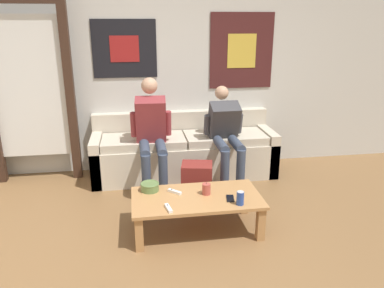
{
  "coord_description": "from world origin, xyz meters",
  "views": [
    {
      "loc": [
        -0.42,
        -2.34,
        1.88
      ],
      "look_at": [
        0.14,
        1.21,
        0.69
      ],
      "focal_mm": 35.0,
      "sensor_mm": 36.0,
      "label": 1
    }
  ],
  "objects_px": {
    "person_seated_adult": "(152,131)",
    "backpack": "(197,182)",
    "pillar_candle": "(206,189)",
    "game_controller_near_right": "(168,208)",
    "couch": "(184,153)",
    "drink_can_blue": "(240,198)",
    "ceramic_bowl": "(150,186)",
    "cell_phone": "(230,198)",
    "game_controller_near_left": "(175,192)",
    "person_seated_teen": "(226,133)",
    "coffee_table": "(197,202)"
  },
  "relations": [
    {
      "from": "game_controller_near_left",
      "to": "person_seated_teen",
      "type": "bearing_deg",
      "value": 51.66
    },
    {
      "from": "drink_can_blue",
      "to": "person_seated_teen",
      "type": "bearing_deg",
      "value": 82.23
    },
    {
      "from": "coffee_table",
      "to": "game_controller_near_left",
      "type": "distance_m",
      "value": 0.23
    },
    {
      "from": "person_seated_adult",
      "to": "game_controller_near_right",
      "type": "relative_size",
      "value": 8.57
    },
    {
      "from": "person_seated_adult",
      "to": "pillar_candle",
      "type": "distance_m",
      "value": 1.1
    },
    {
      "from": "game_controller_near_left",
      "to": "cell_phone",
      "type": "height_order",
      "value": "game_controller_near_left"
    },
    {
      "from": "game_controller_near_left",
      "to": "ceramic_bowl",
      "type": "bearing_deg",
      "value": 159.29
    },
    {
      "from": "person_seated_teen",
      "to": "ceramic_bowl",
      "type": "relative_size",
      "value": 6.47
    },
    {
      "from": "game_controller_near_left",
      "to": "cell_phone",
      "type": "relative_size",
      "value": 0.87
    },
    {
      "from": "person_seated_adult",
      "to": "drink_can_blue",
      "type": "relative_size",
      "value": 10.22
    },
    {
      "from": "backpack",
      "to": "game_controller_near_left",
      "type": "relative_size",
      "value": 3.2
    },
    {
      "from": "person_seated_adult",
      "to": "backpack",
      "type": "xyz_separation_m",
      "value": [
        0.46,
        -0.36,
        -0.5
      ]
    },
    {
      "from": "coffee_table",
      "to": "cell_phone",
      "type": "height_order",
      "value": "cell_phone"
    },
    {
      "from": "couch",
      "to": "drink_can_blue",
      "type": "relative_size",
      "value": 18.21
    },
    {
      "from": "coffee_table",
      "to": "pillar_candle",
      "type": "bearing_deg",
      "value": 20.12
    },
    {
      "from": "ceramic_bowl",
      "to": "drink_can_blue",
      "type": "relative_size",
      "value": 1.42
    },
    {
      "from": "coffee_table",
      "to": "drink_can_blue",
      "type": "xyz_separation_m",
      "value": [
        0.35,
        -0.21,
        0.11
      ]
    },
    {
      "from": "person_seated_teen",
      "to": "game_controller_near_right",
      "type": "relative_size",
      "value": 7.71
    },
    {
      "from": "couch",
      "to": "drink_can_blue",
      "type": "xyz_separation_m",
      "value": [
        0.28,
        -1.56,
        0.11
      ]
    },
    {
      "from": "pillar_candle",
      "to": "game_controller_near_right",
      "type": "height_order",
      "value": "pillar_candle"
    },
    {
      "from": "game_controller_near_left",
      "to": "coffee_table",
      "type": "bearing_deg",
      "value": -29.88
    },
    {
      "from": "pillar_candle",
      "to": "game_controller_near_right",
      "type": "relative_size",
      "value": 0.79
    },
    {
      "from": "cell_phone",
      "to": "person_seated_teen",
      "type": "bearing_deg",
      "value": 78.49
    },
    {
      "from": "person_seated_teen",
      "to": "cell_phone",
      "type": "xyz_separation_m",
      "value": [
        -0.22,
        -1.1,
        -0.28
      ]
    },
    {
      "from": "ceramic_bowl",
      "to": "game_controller_near_left",
      "type": "height_order",
      "value": "ceramic_bowl"
    },
    {
      "from": "person_seated_teen",
      "to": "drink_can_blue",
      "type": "relative_size",
      "value": 9.19
    },
    {
      "from": "pillar_candle",
      "to": "game_controller_near_right",
      "type": "xyz_separation_m",
      "value": [
        -0.38,
        -0.24,
        -0.04
      ]
    },
    {
      "from": "person_seated_adult",
      "to": "cell_phone",
      "type": "xyz_separation_m",
      "value": [
        0.64,
        -1.09,
        -0.34
      ]
    },
    {
      "from": "pillar_candle",
      "to": "drink_can_blue",
      "type": "relative_size",
      "value": 0.94
    },
    {
      "from": "game_controller_near_left",
      "to": "person_seated_adult",
      "type": "bearing_deg",
      "value": 99.78
    },
    {
      "from": "coffee_table",
      "to": "backpack",
      "type": "height_order",
      "value": "backpack"
    },
    {
      "from": "ceramic_bowl",
      "to": "person_seated_adult",
      "type": "bearing_deg",
      "value": 84.91
    },
    {
      "from": "drink_can_blue",
      "to": "couch",
      "type": "bearing_deg",
      "value": 100.11
    },
    {
      "from": "pillar_candle",
      "to": "game_controller_near_left",
      "type": "distance_m",
      "value": 0.3
    },
    {
      "from": "ceramic_bowl",
      "to": "game_controller_near_right",
      "type": "bearing_deg",
      "value": -71.08
    },
    {
      "from": "pillar_candle",
      "to": "cell_phone",
      "type": "distance_m",
      "value": 0.24
    },
    {
      "from": "couch",
      "to": "game_controller_near_right",
      "type": "xyz_separation_m",
      "value": [
        -0.35,
        -1.56,
        0.06
      ]
    },
    {
      "from": "backpack",
      "to": "game_controller_near_left",
      "type": "xyz_separation_m",
      "value": [
        -0.3,
        -0.53,
        0.16
      ]
    },
    {
      "from": "backpack",
      "to": "drink_can_blue",
      "type": "relative_size",
      "value": 3.28
    },
    {
      "from": "backpack",
      "to": "pillar_candle",
      "type": "xyz_separation_m",
      "value": [
        -0.01,
        -0.6,
        0.2
      ]
    },
    {
      "from": "coffee_table",
      "to": "couch",
      "type": "bearing_deg",
      "value": 86.99
    },
    {
      "from": "ceramic_bowl",
      "to": "drink_can_blue",
      "type": "distance_m",
      "value": 0.87
    },
    {
      "from": "backpack",
      "to": "game_controller_near_left",
      "type": "distance_m",
      "value": 0.63
    },
    {
      "from": "pillar_candle",
      "to": "game_controller_near_right",
      "type": "bearing_deg",
      "value": -147.55
    },
    {
      "from": "backpack",
      "to": "cell_phone",
      "type": "bearing_deg",
      "value": -76.13
    },
    {
      "from": "person_seated_teen",
      "to": "game_controller_near_right",
      "type": "bearing_deg",
      "value": -123.37
    },
    {
      "from": "person_seated_adult",
      "to": "game_controller_near_right",
      "type": "xyz_separation_m",
      "value": [
        0.06,
        -1.2,
        -0.34
      ]
    },
    {
      "from": "couch",
      "to": "drink_can_blue",
      "type": "height_order",
      "value": "couch"
    },
    {
      "from": "game_controller_near_right",
      "to": "cell_phone",
      "type": "distance_m",
      "value": 0.58
    },
    {
      "from": "game_controller_near_left",
      "to": "cell_phone",
      "type": "xyz_separation_m",
      "value": [
        0.48,
        -0.2,
        -0.01
      ]
    }
  ]
}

